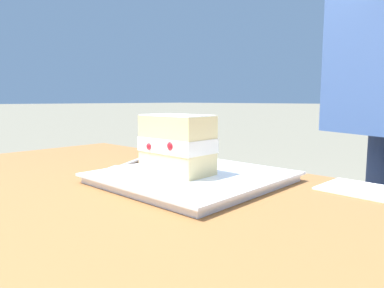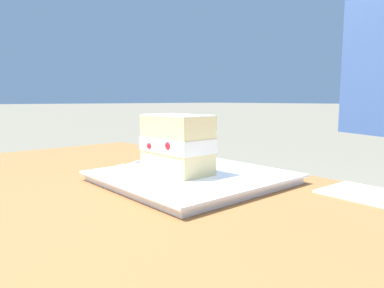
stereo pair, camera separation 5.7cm
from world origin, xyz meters
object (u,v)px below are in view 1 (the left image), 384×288
at_px(paper_napkin, 370,191).
at_px(dessert_fork, 130,163).
at_px(cake_slice, 177,144).
at_px(dessert_plate, 192,177).

bearing_deg(paper_napkin, dessert_fork, 14.64).
bearing_deg(dessert_fork, cake_slice, 167.64).
height_order(dessert_plate, cake_slice, cake_slice).
bearing_deg(dessert_fork, paper_napkin, -165.36).
relative_size(cake_slice, dessert_fork, 0.75).
height_order(dessert_plate, paper_napkin, dessert_plate).
bearing_deg(cake_slice, dessert_plate, -133.58).
relative_size(dessert_fork, paper_napkin, 1.13).
height_order(cake_slice, paper_napkin, cake_slice).
bearing_deg(dessert_plate, cake_slice, 46.42).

